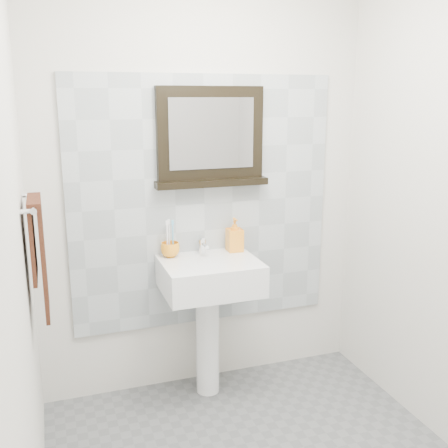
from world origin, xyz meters
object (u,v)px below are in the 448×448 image
at_px(soap_dispenser, 235,235).
at_px(framed_mirror, 211,139).
at_px(hand_towel, 39,248).
at_px(toothbrush_cup, 170,250).
at_px(pedestal_sink, 209,290).

distance_m(soap_dispenser, framed_mirror, 0.59).
xyz_separation_m(soap_dispenser, framed_mirror, (-0.13, 0.06, 0.57)).
bearing_deg(hand_towel, toothbrush_cup, 31.55).
relative_size(framed_mirror, hand_towel, 1.23).
bearing_deg(pedestal_sink, framed_mirror, 69.26).
height_order(soap_dispenser, hand_towel, hand_towel).
relative_size(toothbrush_cup, soap_dispenser, 0.54).
relative_size(toothbrush_cup, hand_towel, 0.20).
distance_m(toothbrush_cup, soap_dispenser, 0.40).
relative_size(pedestal_sink, soap_dispenser, 4.72).
xyz_separation_m(pedestal_sink, framed_mirror, (0.07, 0.19, 0.86)).
distance_m(toothbrush_cup, framed_mirror, 0.68).
distance_m(pedestal_sink, toothbrush_cup, 0.33).
height_order(framed_mirror, hand_towel, framed_mirror).
bearing_deg(toothbrush_cup, soap_dispenser, -1.16).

